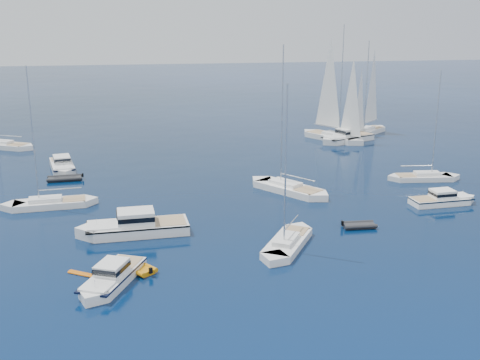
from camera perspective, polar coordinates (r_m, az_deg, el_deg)
name	(u,v)px	position (r m, az deg, el deg)	size (l,w,h in m)	color
ground	(319,303)	(43.01, 7.61, -11.70)	(400.00, 400.00, 0.00)	navy
motor_cruiser_left	(112,284)	(46.41, -12.27, -9.78)	(2.54, 8.31, 2.18)	silver
motor_cruiser_centre	(134,234)	(55.88, -10.16, -5.13)	(3.38, 11.06, 2.90)	silver
motor_cruiser_far_r	(443,204)	(66.97, 18.96, -2.20)	(2.39, 7.82, 2.05)	white
motor_cruiser_distant	(346,142)	(95.28, 10.20, 3.67)	(3.16, 10.32, 2.71)	silver
motor_cruiser_horizon	(63,170)	(80.31, -16.72, 0.95)	(2.72, 8.90, 2.34)	white
sailboat_fore	(287,247)	(52.26, 4.57, -6.44)	(2.64, 10.15, 14.92)	silver
sailboat_mid_r	(288,192)	(67.84, 4.69, -1.13)	(3.02, 11.60, 17.06)	white
sailboat_mid_l	(50,207)	(65.57, -17.84, -2.48)	(2.71, 10.41, 15.30)	silver
sailboat_centre	(424,180)	(75.73, 17.28, 0.01)	(2.44, 9.40, 13.81)	silver
sailboat_sails_r	(333,140)	(96.30, 8.91, 3.86)	(3.30, 12.71, 18.68)	silver
sailboat_far_l	(4,148)	(96.27, -21.83, 2.89)	(2.87, 11.05, 16.25)	white
sailboat_sails_far	(367,133)	(102.34, 12.14, 4.41)	(2.81, 10.82, 15.91)	silver
tender_yellow	(137,270)	(48.38, -9.90, -8.54)	(1.96, 3.57, 0.95)	#C2790B
tender_grey_near	(359,227)	(57.73, 11.39, -4.50)	(1.85, 3.32, 0.95)	black
tender_grey_far	(65,180)	(75.32, -16.54, -0.01)	(2.31, 4.34, 0.95)	black
kayak_orange	(87,276)	(48.25, -14.50, -8.90)	(0.56, 3.39, 0.30)	#CA5D09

